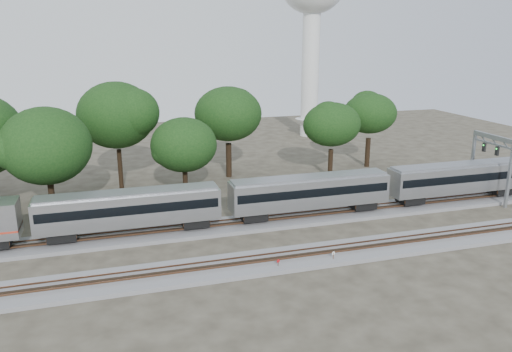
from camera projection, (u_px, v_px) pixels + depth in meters
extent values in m
plane|color=#383328|center=(241.00, 249.00, 50.06)|extent=(160.00, 160.00, 0.00)
cube|color=slate|center=(227.00, 226.00, 55.54)|extent=(160.00, 5.00, 0.40)
cube|color=brown|center=(228.00, 224.00, 54.76)|extent=(160.00, 0.08, 0.15)
cube|color=brown|center=(225.00, 220.00, 56.08)|extent=(160.00, 0.08, 0.15)
cube|color=slate|center=(252.00, 264.00, 46.32)|extent=(160.00, 5.00, 0.40)
cube|color=brown|center=(254.00, 263.00, 45.53)|extent=(160.00, 0.08, 0.15)
cube|color=brown|center=(250.00, 256.00, 46.86)|extent=(160.00, 0.08, 0.15)
cube|color=#B3B6BB|center=(130.00, 208.00, 51.84)|extent=(18.79, 3.24, 3.24)
cube|color=black|center=(129.00, 205.00, 51.75)|extent=(18.14, 3.29, 0.97)
cube|color=gray|center=(129.00, 193.00, 51.39)|extent=(18.36, 2.59, 0.38)
cube|color=black|center=(62.00, 234.00, 50.53)|extent=(2.81, 2.38, 0.97)
cube|color=black|center=(195.00, 221.00, 54.29)|extent=(2.81, 2.38, 0.97)
cube|color=#B3B6BB|center=(310.00, 192.00, 57.43)|extent=(18.79, 3.24, 3.24)
cube|color=black|center=(310.00, 189.00, 57.34)|extent=(18.14, 3.29, 0.97)
cube|color=gray|center=(310.00, 178.00, 56.98)|extent=(18.36, 2.59, 0.38)
cube|color=black|center=(253.00, 215.00, 56.12)|extent=(2.81, 2.38, 0.97)
cube|color=black|center=(362.00, 203.00, 59.88)|extent=(2.81, 2.38, 0.97)
cube|color=#B3B6BB|center=(458.00, 178.00, 63.02)|extent=(18.79, 3.24, 3.24)
cube|color=black|center=(459.00, 175.00, 62.93)|extent=(18.14, 3.29, 0.97)
cube|color=gray|center=(460.00, 165.00, 62.57)|extent=(18.36, 2.59, 0.38)
cube|color=black|center=(410.00, 199.00, 61.71)|extent=(2.81, 2.38, 0.97)
cube|color=black|center=(500.00, 189.00, 65.47)|extent=(2.81, 2.38, 0.97)
cylinder|color=#512D19|center=(278.00, 265.00, 45.44)|extent=(0.06, 0.06, 0.93)
cylinder|color=red|center=(278.00, 261.00, 45.33)|extent=(0.32, 0.14, 0.33)
cylinder|color=#512D19|center=(333.00, 258.00, 46.90)|extent=(0.07, 0.07, 1.01)
cylinder|color=silver|center=(334.00, 253.00, 46.78)|extent=(0.35, 0.13, 0.36)
cube|color=#512D19|center=(306.00, 264.00, 46.38)|extent=(0.58, 0.48, 0.30)
cylinder|color=silver|center=(310.00, 75.00, 103.83)|extent=(3.63, 3.63, 25.44)
cone|color=silver|center=(309.00, 127.00, 106.78)|extent=(5.81, 5.81, 3.63)
cube|color=gray|center=(509.00, 174.00, 60.97)|extent=(0.33, 0.33, 8.57)
cube|color=gray|center=(472.00, 162.00, 67.12)|extent=(0.33, 0.33, 8.57)
cube|color=gray|center=(494.00, 137.00, 62.97)|extent=(0.38, 7.05, 0.57)
cube|color=gray|center=(493.00, 144.00, 63.20)|extent=(0.24, 7.05, 0.24)
cube|color=black|center=(497.00, 151.00, 62.25)|extent=(0.24, 0.48, 1.14)
cube|color=black|center=(484.00, 147.00, 64.35)|extent=(0.24, 0.48, 1.14)
cylinder|color=black|center=(52.00, 199.00, 58.15)|extent=(0.70, 0.70, 4.65)
ellipsoid|color=black|center=(46.00, 146.00, 56.44)|extent=(8.76, 8.76, 7.45)
cylinder|color=black|center=(120.00, 169.00, 69.38)|extent=(0.70, 0.70, 5.55)
ellipsoid|color=black|center=(116.00, 115.00, 67.34)|extent=(10.47, 10.47, 8.90)
cylinder|color=black|center=(185.00, 184.00, 65.14)|extent=(0.70, 0.70, 3.89)
ellipsoid|color=black|center=(184.00, 145.00, 63.71)|extent=(7.33, 7.33, 6.23)
cylinder|color=black|center=(229.00, 160.00, 75.17)|extent=(0.70, 0.70, 5.16)
ellipsoid|color=black|center=(228.00, 114.00, 73.27)|extent=(9.73, 9.73, 8.27)
cylinder|color=black|center=(330.00, 164.00, 74.73)|extent=(0.70, 0.70, 4.37)
ellipsoid|color=black|center=(332.00, 124.00, 73.13)|extent=(8.23, 8.23, 7.00)
cylinder|color=black|center=(368.00, 152.00, 81.15)|extent=(0.70, 0.70, 4.70)
ellipsoid|color=black|center=(370.00, 113.00, 79.42)|extent=(8.87, 8.87, 7.54)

